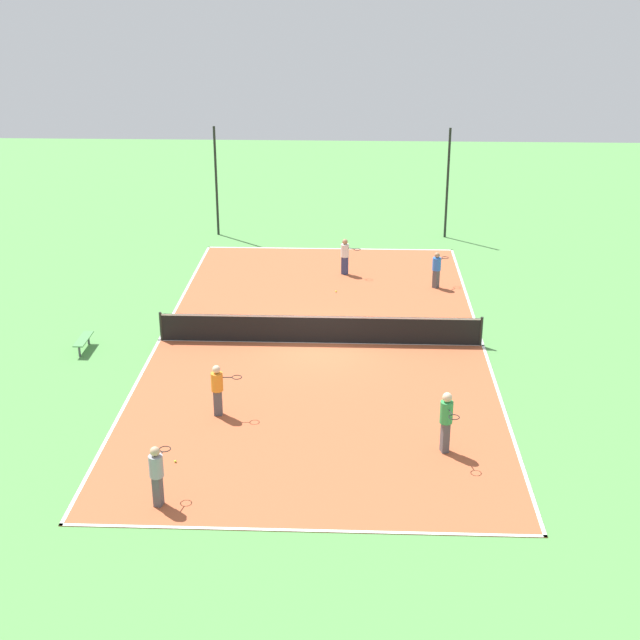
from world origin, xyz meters
name	(u,v)px	position (x,y,z in m)	size (l,w,h in m)	color
ground_plane	(320,343)	(0.00, 0.00, 0.00)	(80.00, 80.00, 0.00)	#518E47
court_surface	(320,343)	(0.00, 0.00, 0.01)	(11.80, 23.08, 0.02)	#B75633
tennis_net	(320,329)	(0.00, 0.00, 0.57)	(11.60, 0.10, 1.08)	black
bench	(84,340)	(-8.32, -0.97, 0.38)	(0.36, 1.41, 0.45)	#4C8C4C
player_far_green	(446,418)	(3.79, -7.59, 1.08)	(0.54, 0.98, 1.82)	#4C4C51
player_center_orange	(218,387)	(-2.84, -5.66, 0.96)	(0.95, 0.39, 1.63)	#4C4C51
player_far_white	(345,254)	(0.79, 7.72, 0.94)	(0.98, 0.72, 1.60)	navy
player_baseline_gray	(157,472)	(-3.64, -10.53, 0.98)	(0.50, 0.98, 1.66)	#4C4C51
player_near_blue	(437,268)	(4.65, 6.12, 0.90)	(0.85, 0.93, 1.54)	#4C4C51
tennis_ball_left_sideline	(336,291)	(0.45, 5.36, 0.06)	(0.07, 0.07, 0.07)	#CCE033
tennis_ball_midcourt	(175,461)	(-3.62, -8.49, 0.06)	(0.07, 0.07, 0.07)	#CCE033
fence_post_back_left	(216,182)	(-5.71, 13.76, 2.72)	(0.12, 0.12, 5.44)	black
fence_post_back_right	(447,184)	(5.71, 13.76, 2.72)	(0.12, 0.12, 5.44)	black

